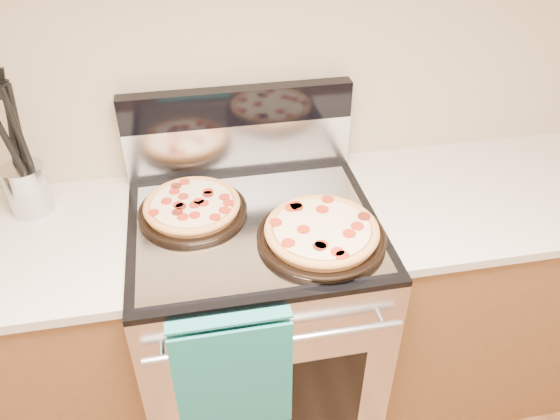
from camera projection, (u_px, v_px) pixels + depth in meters
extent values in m
plane|color=#C8B790|center=(233.00, 44.00, 1.69)|extent=(4.00, 0.00, 4.00)
cube|color=#B7B7BC|center=(257.00, 325.00, 1.95)|extent=(0.76, 0.68, 0.90)
cube|color=black|center=(274.00, 406.00, 1.69)|extent=(0.56, 0.01, 0.40)
cube|color=black|center=(254.00, 224.00, 1.68)|extent=(0.76, 0.68, 0.02)
cube|color=silver|center=(239.00, 146.00, 1.86)|extent=(0.76, 0.06, 0.18)
cube|color=black|center=(237.00, 106.00, 1.77)|extent=(0.76, 0.06, 0.12)
cylinder|color=silver|center=(276.00, 342.00, 1.45)|extent=(0.70, 0.03, 0.03)
cube|color=gray|center=(255.00, 227.00, 1.64)|extent=(0.70, 0.55, 0.01)
cube|color=brown|center=(0.00, 358.00, 1.85)|extent=(1.00, 0.62, 0.88)
cube|color=brown|center=(480.00, 288.00, 2.11)|extent=(1.00, 0.62, 0.88)
cube|color=beige|center=(510.00, 192.00, 1.84)|extent=(1.02, 0.64, 0.03)
cylinder|color=silver|center=(28.00, 189.00, 1.69)|extent=(0.14, 0.14, 0.16)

